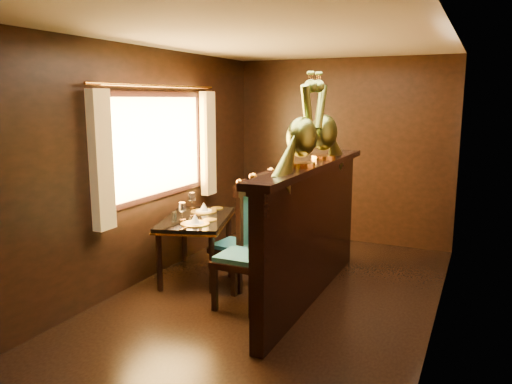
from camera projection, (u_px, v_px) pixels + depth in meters
ground at (269, 303)px, 4.85m from camera, size 5.00×5.00×0.00m
room_shell at (262, 140)px, 4.62m from camera, size 3.04×5.04×2.52m
partition at (312, 229)px, 4.86m from camera, size 0.26×2.70×1.36m
dining_table at (196, 223)px, 5.52m from camera, size 1.01×1.29×0.87m
chair_left at (254, 238)px, 4.60m from camera, size 0.48×0.53×1.33m
chair_right at (243, 230)px, 5.16m from camera, size 0.48×0.50×1.19m
peacock_left at (302, 119)px, 4.35m from camera, size 0.27×0.71×0.85m
peacock_right at (324, 117)px, 4.93m from camera, size 0.27×0.72×0.85m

